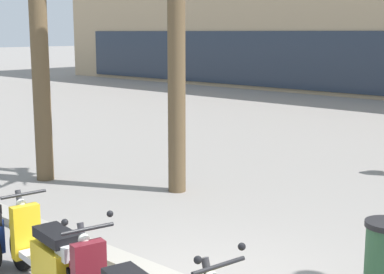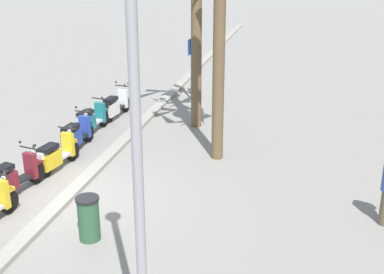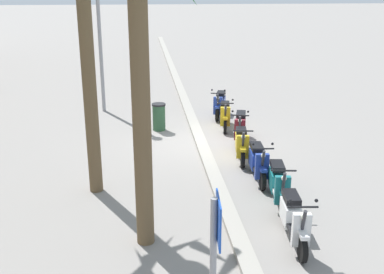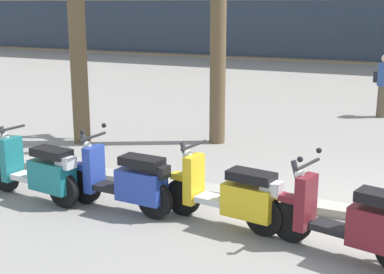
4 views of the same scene
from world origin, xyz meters
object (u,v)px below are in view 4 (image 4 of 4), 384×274
object	(u,v)px
scooter_yellow_tail_end	(231,195)
scooter_maroon_second_in_line	(356,222)
pedestrian_strolling_near_curb	(383,84)
scooter_teal_gap_after_mid	(39,171)
scooter_blue_last_in_row	(126,181)

from	to	relation	value
scooter_yellow_tail_end	scooter_maroon_second_in_line	xyz separation A→B (m)	(1.62, -0.30, 0.02)
scooter_maroon_second_in_line	pedestrian_strolling_near_curb	distance (m)	8.60
pedestrian_strolling_near_curb	scooter_yellow_tail_end	bearing A→B (deg)	-97.00
scooter_teal_gap_after_mid	scooter_blue_last_in_row	xyz separation A→B (m)	(1.40, 0.14, 0.00)
scooter_blue_last_in_row	scooter_maroon_second_in_line	bearing A→B (deg)	-3.32
scooter_teal_gap_after_mid	pedestrian_strolling_near_curb	size ratio (longest dim) A/B	1.10
scooter_blue_last_in_row	pedestrian_strolling_near_curb	xyz separation A→B (m)	(2.52, 8.39, 0.40)
scooter_yellow_tail_end	scooter_maroon_second_in_line	distance (m)	1.64
scooter_maroon_second_in_line	pedestrian_strolling_near_curb	xyz separation A→B (m)	(-0.60, 8.57, 0.39)
scooter_blue_last_in_row	pedestrian_strolling_near_curb	world-z (taller)	pedestrian_strolling_near_curb
pedestrian_strolling_near_curb	scooter_teal_gap_after_mid	bearing A→B (deg)	-114.70
scooter_teal_gap_after_mid	scooter_blue_last_in_row	bearing A→B (deg)	5.80
scooter_maroon_second_in_line	scooter_blue_last_in_row	bearing A→B (deg)	176.68
scooter_maroon_second_in_line	scooter_teal_gap_after_mid	bearing A→B (deg)	179.51
scooter_teal_gap_after_mid	scooter_yellow_tail_end	xyz separation A→B (m)	(2.91, 0.26, -0.01)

